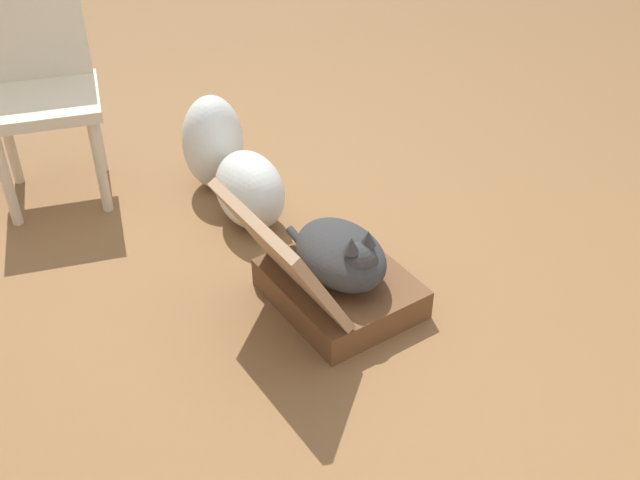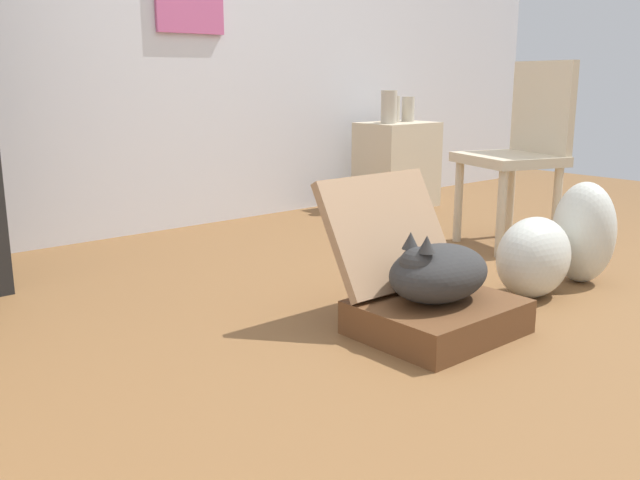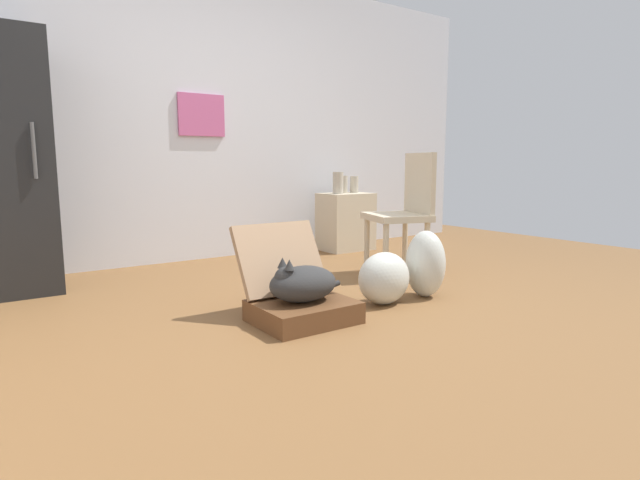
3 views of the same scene
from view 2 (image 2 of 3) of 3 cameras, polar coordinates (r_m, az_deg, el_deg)
ground_plane at (r=2.67m, az=14.97°, el=-6.23°), size 7.68×7.68×0.00m
wall_back at (r=4.25m, az=-11.20°, el=18.81°), size 6.40×0.15×2.60m
suitcase_base at (r=2.45m, az=9.60°, el=-6.25°), size 0.53×0.44×0.12m
suitcase_lid at (r=2.54m, az=5.59°, el=0.68°), size 0.53×0.25×0.40m
cat at (r=2.40m, az=9.59°, el=-2.62°), size 0.48×0.28×0.25m
plastic_bag_white at (r=2.92m, az=17.16°, el=-1.37°), size 0.36×0.26×0.33m
plastic_bag_clear at (r=3.19m, az=20.85°, el=0.58°), size 0.25×0.27×0.44m
side_table at (r=4.79m, az=6.33°, el=6.16°), size 0.50×0.37×0.57m
vase_tall at (r=4.64m, az=5.69°, el=10.84°), size 0.11×0.11×0.21m
vase_short at (r=4.87m, az=7.26°, el=10.64°), size 0.09×0.09×0.17m
vase_round at (r=4.78m, az=6.13°, el=10.66°), size 0.08×0.08×0.17m
chair at (r=3.76m, az=16.22°, el=7.39°), size 0.55×0.58×0.95m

